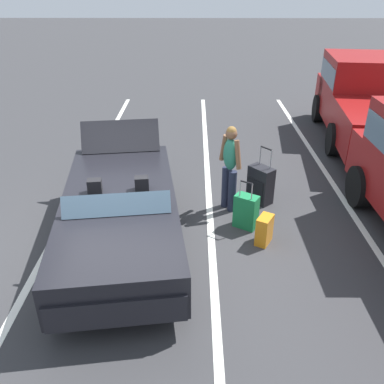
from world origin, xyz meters
name	(u,v)px	position (x,y,z in m)	size (l,w,h in m)	color
ground_plane	(123,246)	(0.00, 0.00, 0.00)	(80.00, 80.00, 0.00)	#333335
lot_line_near	(50,246)	(0.00, -1.23, 0.00)	(18.00, 0.12, 0.01)	silver
lot_line_mid	(212,247)	(0.00, 1.47, 0.00)	(18.00, 0.12, 0.01)	silver
lot_line_far	(375,247)	(0.00, 4.17, 0.00)	(18.00, 0.12, 0.01)	silver
convertible_car	(120,223)	(0.20, 0.03, 0.59)	(4.39, 2.30, 1.50)	black
suitcase_large_black	(260,185)	(-1.55, 2.47, 0.37)	(0.55, 0.52, 1.13)	black
suitcase_medium_bright	(246,211)	(-0.63, 2.09, 0.31)	(0.41, 0.47, 0.93)	#19723F
suitcase_small_carryon	(264,230)	(-0.13, 2.34, 0.25)	(0.39, 0.34, 0.50)	orange
traveler_person	(230,164)	(-1.28, 1.83, 0.93)	(0.55, 0.41, 1.65)	#1E2338
parked_pickup_truck_far	(365,98)	(-5.21, 5.68, 1.11)	(5.19, 2.54, 2.10)	maroon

